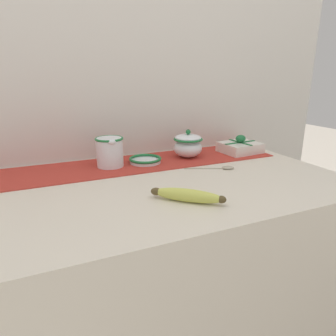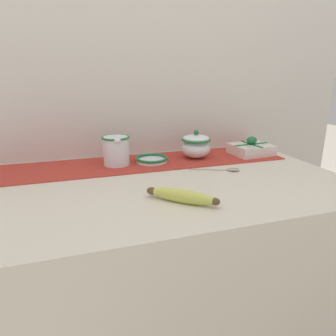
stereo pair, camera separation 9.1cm
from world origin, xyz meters
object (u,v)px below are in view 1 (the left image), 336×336
cream_pitcher (110,151)px  sugar_bowl (188,145)px  gift_box (240,147)px  spoon (225,168)px  small_dish (145,160)px  banana (187,195)px

cream_pitcher → sugar_bowl: 0.32m
sugar_bowl → gift_box: 0.24m
spoon → gift_box: gift_box is taller
small_dish → banana: (-0.02, -0.38, 0.00)m
cream_pitcher → sugar_bowl: size_ratio=1.02×
sugar_bowl → small_dish: sugar_bowl is taller
small_dish → sugar_bowl: bearing=2.1°
spoon → sugar_bowl: bearing=128.7°
sugar_bowl → spoon: (0.05, -0.19, -0.05)m
banana → spoon: 0.33m
cream_pitcher → small_dish: bearing=-3.5°
sugar_bowl → cream_pitcher: bearing=179.7°
small_dish → gift_box: gift_box is taller
sugar_bowl → small_dish: (-0.18, -0.01, -0.04)m
sugar_bowl → gift_box: (0.24, -0.02, -0.03)m
sugar_bowl → banana: (-0.20, -0.39, -0.03)m
small_dish → gift_box: (0.43, -0.01, 0.01)m
sugar_bowl → spoon: sugar_bowl is taller
cream_pitcher → sugar_bowl: sugar_bowl is taller
sugar_bowl → small_dish: 0.19m
small_dish → gift_box: bearing=-1.8°
spoon → gift_box: 0.26m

